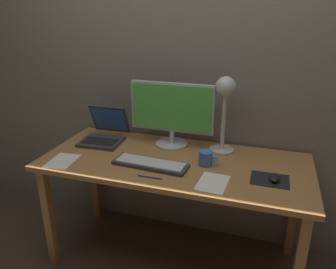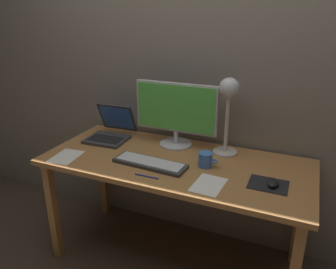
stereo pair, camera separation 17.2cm
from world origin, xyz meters
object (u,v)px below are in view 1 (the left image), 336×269
mouse (274,178)px  laptop (105,131)px  monitor (172,112)px  coffee_mug (206,158)px  desk_lamp (225,99)px  pen (150,177)px  keyboard_main (150,164)px

mouse → laptop: bearing=167.3°
monitor → coffee_mug: bearing=-38.9°
desk_lamp → mouse: 0.55m
desk_lamp → coffee_mug: desk_lamp is taller
monitor → laptop: bearing=-174.3°
coffee_mug → pen: 0.36m
pen → keyboard_main: bearing=109.3°
desk_lamp → pen: desk_lamp is taller
mouse → pen: mouse is taller
desk_lamp → keyboard_main: bearing=-136.8°
keyboard_main → laptop: laptop is taller
monitor → mouse: size_ratio=5.72×
mouse → coffee_mug: 0.39m
mouse → pen: 0.66m
laptop → desk_lamp: (0.80, 0.05, 0.28)m
monitor → coffee_mug: (0.28, -0.22, -0.19)m
desk_lamp → pen: bearing=-123.3°
keyboard_main → mouse: 0.69m
mouse → coffee_mug: (-0.39, 0.08, 0.02)m
mouse → keyboard_main: bearing=-177.2°
laptop → pen: bearing=-41.0°
monitor → coffee_mug: monitor is taller
coffee_mug → pen: coffee_mug is taller
laptop → desk_lamp: bearing=3.6°
desk_lamp → mouse: size_ratio=5.00×
keyboard_main → laptop: bearing=146.9°
desk_lamp → pen: 0.66m
monitor → keyboard_main: bearing=-94.5°
laptop → mouse: 1.16m
keyboard_main → desk_lamp: 0.59m
keyboard_main → desk_lamp: desk_lamp is taller
mouse → coffee_mug: coffee_mug is taller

